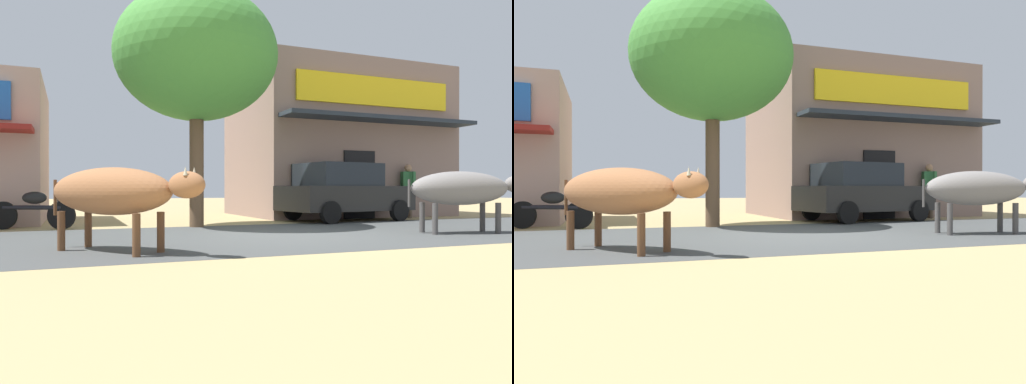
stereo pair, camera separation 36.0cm
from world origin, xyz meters
The scene contains 9 objects.
ground centered at (0.00, 0.00, 0.00)m, with size 80.00×80.00×0.00m, color tan.
asphalt_road centered at (0.00, 0.00, 0.00)m, with size 72.00×5.40×0.00m, color #414444.
storefront_right_club centered at (4.80, 6.25, 2.55)m, with size 6.90×5.60×5.09m.
roadside_tree centered at (-1.27, 2.56, 4.12)m, with size 3.92×3.92×5.70m.
parked_hatchback_car centered at (3.21, 3.22, 0.84)m, with size 4.02×2.36×1.64m.
parked_motorcycle centered at (-4.87, 3.17, 0.47)m, with size 1.83×0.83×1.06m.
cow_near_brown centered at (-3.51, -1.44, 0.87)m, with size 2.18×2.36×1.22m.
cow_far_dark centered at (3.45, -1.01, 0.92)m, with size 2.72×1.14×1.28m.
pedestrian_by_shop centered at (5.91, 3.68, 1.00)m, with size 0.46×0.61×1.70m.
Camera 1 is at (-4.08, -8.50, 0.90)m, focal length 33.07 mm.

